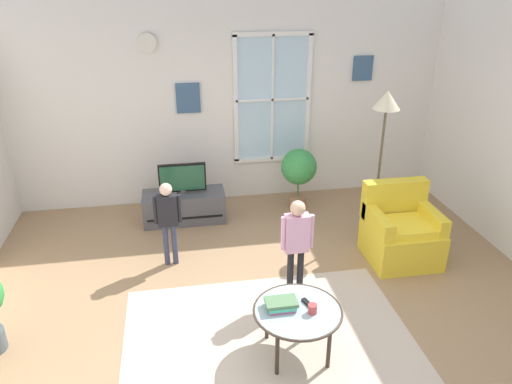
% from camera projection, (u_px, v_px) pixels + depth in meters
% --- Properties ---
extents(ground_plane, '(6.54, 6.48, 0.02)m').
position_uv_depth(ground_plane, '(272.00, 326.00, 4.58)').
color(ground_plane, '#9E7A56').
extents(back_wall, '(5.94, 0.17, 2.80)m').
position_uv_depth(back_wall, '(231.00, 103.00, 6.68)').
color(back_wall, silver).
rests_on(back_wall, ground_plane).
extents(area_rug, '(2.62, 1.94, 0.01)m').
position_uv_depth(area_rug, '(269.00, 341.00, 4.38)').
color(area_rug, '#C6B29E').
rests_on(area_rug, ground_plane).
extents(tv_stand, '(1.08, 0.44, 0.41)m').
position_uv_depth(tv_stand, '(184.00, 207.00, 6.43)').
color(tv_stand, '#4C4C51').
rests_on(tv_stand, ground_plane).
extents(television, '(0.61, 0.08, 0.41)m').
position_uv_depth(television, '(182.00, 178.00, 6.26)').
color(television, '#4C4C4C').
rests_on(television, tv_stand).
extents(armchair, '(0.76, 0.74, 0.87)m').
position_uv_depth(armchair, '(401.00, 233.00, 5.55)').
color(armchair, yellow).
rests_on(armchair, ground_plane).
extents(coffee_table, '(0.77, 0.77, 0.46)m').
position_uv_depth(coffee_table, '(298.00, 313.00, 4.08)').
color(coffee_table, '#99B2B7').
rests_on(coffee_table, ground_plane).
extents(book_stack, '(0.27, 0.18, 0.08)m').
position_uv_depth(book_stack, '(282.00, 304.00, 4.08)').
color(book_stack, '#B7598E').
rests_on(book_stack, coffee_table).
extents(cup, '(0.08, 0.08, 0.08)m').
position_uv_depth(cup, '(313.00, 309.00, 4.02)').
color(cup, '#BF3F3F').
rests_on(cup, coffee_table).
extents(remote_near_books, '(0.08, 0.15, 0.02)m').
position_uv_depth(remote_near_books, '(308.00, 303.00, 4.13)').
color(remote_near_books, black).
rests_on(remote_near_books, coffee_table).
extents(person_pink_shirt, '(0.33, 0.15, 1.09)m').
position_uv_depth(person_pink_shirt, '(297.00, 239.00, 4.71)').
color(person_pink_shirt, black).
rests_on(person_pink_shirt, ground_plane).
extents(person_black_shirt, '(0.30, 0.14, 1.00)m').
position_uv_depth(person_black_shirt, '(168.00, 215.00, 5.29)').
color(person_black_shirt, '#333851').
rests_on(person_black_shirt, ground_plane).
extents(potted_plant_by_window, '(0.49, 0.49, 0.88)m').
position_uv_depth(potted_plant_by_window, '(299.00, 170.00, 6.61)').
color(potted_plant_by_window, '#9E6B4C').
rests_on(potted_plant_by_window, ground_plane).
extents(floor_lamp, '(0.32, 0.32, 1.81)m').
position_uv_depth(floor_lamp, '(385.00, 115.00, 5.69)').
color(floor_lamp, black).
rests_on(floor_lamp, ground_plane).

